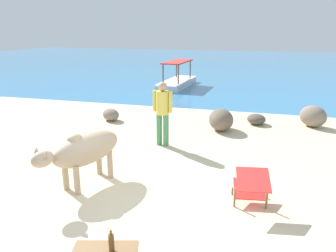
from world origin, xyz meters
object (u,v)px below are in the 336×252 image
at_px(deck_chair_near, 251,185).
at_px(boat_white, 177,81).
at_px(bottle, 111,242).
at_px(person_standing, 162,109).
at_px(cow, 85,149).

distance_m(deck_chair_near, boat_white, 11.85).
relative_size(bottle, boat_white, 0.08).
relative_size(deck_chair_near, person_standing, 0.52).
distance_m(bottle, deck_chair_near, 2.63).
bearing_deg(cow, bottle, 54.92).
bearing_deg(person_standing, deck_chair_near, -134.13).
height_order(bottle, deck_chair_near, bottle).
distance_m(cow, boat_white, 11.21).
height_order(person_standing, boat_white, person_standing).
relative_size(person_standing, boat_white, 0.43).
height_order(cow, person_standing, person_standing).
bearing_deg(person_standing, boat_white, 15.06).
relative_size(cow, person_standing, 1.19).
bearing_deg(boat_white, cow, 8.51).
xyz_separation_m(deck_chair_near, person_standing, (-2.24, 2.49, 0.56)).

